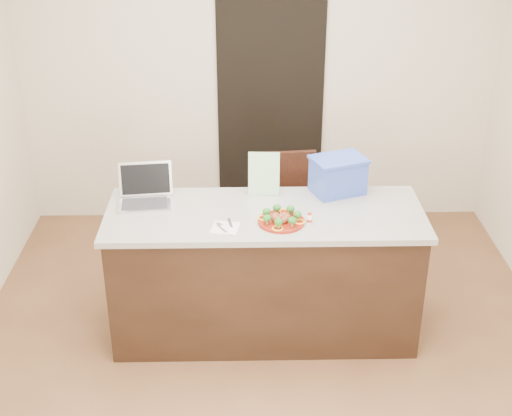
{
  "coord_description": "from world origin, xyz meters",
  "views": [
    {
      "loc": [
        -0.14,
        -3.82,
        3.03
      ],
      "look_at": [
        -0.06,
        0.2,
        0.98
      ],
      "focal_mm": 50.0,
      "sensor_mm": 36.0,
      "label": 1
    }
  ],
  "objects_px": {
    "chair": "(288,207)",
    "blue_box": "(338,175)",
    "plate": "(281,221)",
    "napkin": "(225,228)",
    "yogurt_bottle": "(309,219)",
    "island": "(265,273)",
    "laptop": "(145,192)"
  },
  "relations": [
    {
      "from": "plate",
      "to": "blue_box",
      "type": "relative_size",
      "value": 0.71
    },
    {
      "from": "island",
      "to": "plate",
      "type": "xyz_separation_m",
      "value": [
        0.1,
        -0.14,
        0.47
      ]
    },
    {
      "from": "island",
      "to": "napkin",
      "type": "bearing_deg",
      "value": -140.17
    },
    {
      "from": "island",
      "to": "blue_box",
      "type": "bearing_deg",
      "value": 30.09
    },
    {
      "from": "island",
      "to": "napkin",
      "type": "height_order",
      "value": "napkin"
    },
    {
      "from": "napkin",
      "to": "laptop",
      "type": "xyz_separation_m",
      "value": [
        -0.54,
        0.39,
        0.06
      ]
    },
    {
      "from": "chair",
      "to": "blue_box",
      "type": "bearing_deg",
      "value": -64.48
    },
    {
      "from": "yogurt_bottle",
      "to": "laptop",
      "type": "distance_m",
      "value": 1.11
    },
    {
      "from": "island",
      "to": "yogurt_bottle",
      "type": "xyz_separation_m",
      "value": [
        0.27,
        -0.16,
        0.49
      ]
    },
    {
      "from": "napkin",
      "to": "blue_box",
      "type": "bearing_deg",
      "value": 33.61
    },
    {
      "from": "plate",
      "to": "laptop",
      "type": "relative_size",
      "value": 0.79
    },
    {
      "from": "laptop",
      "to": "blue_box",
      "type": "height_order",
      "value": "blue_box"
    },
    {
      "from": "plate",
      "to": "chair",
      "type": "height_order",
      "value": "chair"
    },
    {
      "from": "laptop",
      "to": "napkin",
      "type": "bearing_deg",
      "value": -42.56
    },
    {
      "from": "plate",
      "to": "blue_box",
      "type": "xyz_separation_m",
      "value": [
        0.4,
        0.43,
        0.12
      ]
    },
    {
      "from": "napkin",
      "to": "chair",
      "type": "xyz_separation_m",
      "value": [
        0.46,
        1.0,
        -0.37
      ]
    },
    {
      "from": "chair",
      "to": "plate",
      "type": "bearing_deg",
      "value": -101.57
    },
    {
      "from": "blue_box",
      "to": "chair",
      "type": "bearing_deg",
      "value": 100.12
    },
    {
      "from": "chair",
      "to": "yogurt_bottle",
      "type": "bearing_deg",
      "value": -90.92
    },
    {
      "from": "yogurt_bottle",
      "to": "chair",
      "type": "xyz_separation_m",
      "value": [
        -0.07,
        0.95,
        -0.4
      ]
    },
    {
      "from": "yogurt_bottle",
      "to": "blue_box",
      "type": "bearing_deg",
      "value": 63.05
    },
    {
      "from": "island",
      "to": "plate",
      "type": "height_order",
      "value": "plate"
    },
    {
      "from": "napkin",
      "to": "laptop",
      "type": "relative_size",
      "value": 0.44
    },
    {
      "from": "blue_box",
      "to": "laptop",
      "type": "bearing_deg",
      "value": 164.23
    },
    {
      "from": "napkin",
      "to": "laptop",
      "type": "height_order",
      "value": "laptop"
    },
    {
      "from": "laptop",
      "to": "blue_box",
      "type": "xyz_separation_m",
      "value": [
        1.29,
        0.11,
        0.06
      ]
    },
    {
      "from": "yogurt_bottle",
      "to": "blue_box",
      "type": "height_order",
      "value": "blue_box"
    },
    {
      "from": "blue_box",
      "to": "chair",
      "type": "xyz_separation_m",
      "value": [
        -0.3,
        0.5,
        -0.5
      ]
    },
    {
      "from": "yogurt_bottle",
      "to": "blue_box",
      "type": "relative_size",
      "value": 0.18
    },
    {
      "from": "island",
      "to": "yogurt_bottle",
      "type": "relative_size",
      "value": 28.0
    },
    {
      "from": "plate",
      "to": "napkin",
      "type": "bearing_deg",
      "value": -169.27
    },
    {
      "from": "yogurt_bottle",
      "to": "laptop",
      "type": "height_order",
      "value": "laptop"
    }
  ]
}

